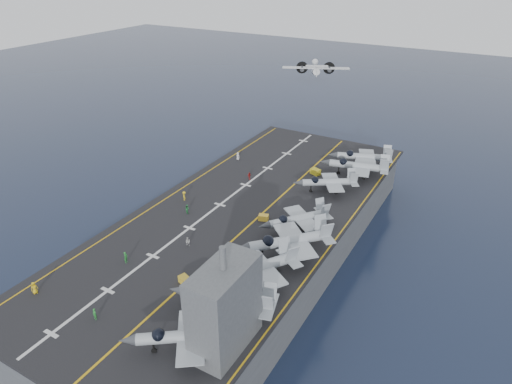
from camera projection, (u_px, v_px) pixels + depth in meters
The scene contains 28 objects.
ground at pixel (246, 256), 92.99m from camera, with size 500.00×500.00×0.00m, color #142135.
hull at pixel (246, 236), 90.66m from camera, with size 36.00×90.00×10.00m, color #56595E.
flight_deck at pixel (246, 213), 88.24m from camera, with size 38.00×92.00×0.40m, color black.
foul_line at pixel (259, 216), 86.82m from camera, with size 0.35×90.00×0.02m, color gold.
landing_centerline at pixel (220, 205), 90.77m from camera, with size 0.50×90.00×0.02m, color silver.
deck_edge_port at pixel (176, 192), 95.59m from camera, with size 0.25×90.00×0.02m, color gold.
deck_edge_stbd at pixel (336, 238), 80.03m from camera, with size 0.25×90.00×0.02m, color gold.
island_superstructure at pixel (224, 299), 55.02m from camera, with size 5.00×10.00×15.00m, color #56595E, non-canonical shape.
fighter_jet_0 at pixel (184, 335), 56.50m from camera, with size 17.07×15.95×4.93m, color #969CA4, non-canonical shape.
fighter_jet_1 at pixel (228, 298), 62.29m from camera, with size 17.52×13.97×5.33m, color #9EA6AE, non-canonical shape.
fighter_jet_2 at pixel (255, 268), 68.11m from camera, with size 17.60×19.14×5.53m, color #9AA5AC, non-canonical shape.
fighter_jet_3 at pixel (289, 240), 74.57m from camera, with size 19.40×19.57×5.74m, color gray, non-canonical shape.
fighter_jet_4 at pixel (298, 218), 81.70m from camera, with size 15.59×16.36×4.74m, color gray, non-canonical shape.
fighter_jet_6 at pixel (329, 181), 94.77m from camera, with size 16.16×14.83×4.67m, color gray, non-canonical shape.
fighter_jet_7 at pixel (358, 165), 101.19m from camera, with size 17.10×13.30×5.28m, color gray, non-canonical shape.
fighter_jet_8 at pixel (364, 156), 106.06m from camera, with size 17.11×14.30×5.07m, color #9AA0A9, non-canonical shape.
tow_cart_a at pixel (185, 280), 68.97m from camera, with size 2.23×1.83×1.15m, color gold, non-canonical shape.
tow_cart_b at pixel (264, 217), 85.36m from camera, with size 2.08×1.66×1.09m, color yellow, non-canonical shape.
tow_cart_c at pixel (315, 172), 102.99m from camera, with size 2.50×2.07×1.29m, color gold, non-canonical shape.
crew_0 at pixel (34, 288), 66.78m from camera, with size 1.17×1.38×1.95m, color yellow.
crew_1 at pixel (126, 257), 73.44m from camera, with size 1.14×1.38×1.98m, color #268C33.
crew_2 at pixel (187, 209), 87.50m from camera, with size 1.26×1.04×1.80m, color #257F3B.
crew_3 at pixel (184, 196), 92.07m from camera, with size 1.37×1.33×1.92m, color yellow.
crew_4 at pixel (249, 176), 100.55m from camera, with size 0.93×1.17×1.71m, color #B2201D.
crew_5 at pixel (238, 156), 110.02m from camera, with size 1.26×0.93×1.93m, color silver.
crew_6 at pixel (95, 314), 62.06m from camera, with size 1.17×0.88×1.77m, color #268C33.
crew_7 at pixel (188, 242), 77.64m from camera, with size 1.04×0.71×1.69m, color beige.
transport_plane at pixel (316, 72), 133.88m from camera, with size 23.26×20.24×4.60m, color silver, non-canonical shape.
Camera 1 is at (39.46, -65.20, 54.91)m, focal length 32.00 mm.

